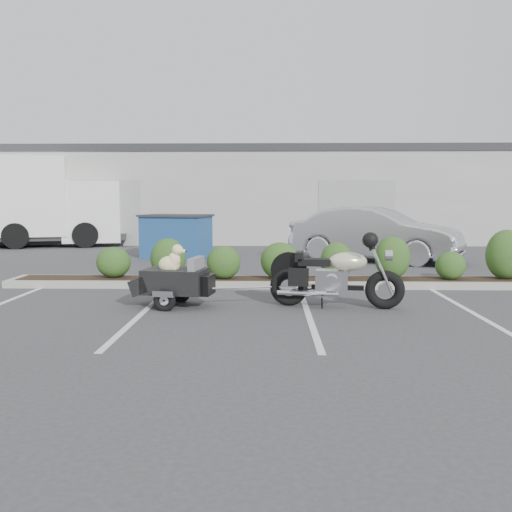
{
  "coord_description": "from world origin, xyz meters",
  "views": [
    {
      "loc": [
        0.56,
        -9.32,
        1.86
      ],
      "look_at": [
        0.31,
        1.16,
        0.75
      ],
      "focal_mm": 38.0,
      "sensor_mm": 36.0,
      "label": 1
    }
  ],
  "objects_px": {
    "sedan": "(375,234)",
    "motorcycle": "(336,277)",
    "dumpster": "(176,236)",
    "pet_trailer": "(174,280)",
    "delivery_truck": "(26,204)"
  },
  "relations": [
    {
      "from": "dumpster",
      "to": "delivery_truck",
      "type": "distance_m",
      "value": 7.67
    },
    {
      "from": "motorcycle",
      "to": "delivery_truck",
      "type": "bearing_deg",
      "value": 141.29
    },
    {
      "from": "sedan",
      "to": "motorcycle",
      "type": "bearing_deg",
      "value": -168.45
    },
    {
      "from": "sedan",
      "to": "delivery_truck",
      "type": "relative_size",
      "value": 0.63
    },
    {
      "from": "pet_trailer",
      "to": "dumpster",
      "type": "xyz_separation_m",
      "value": [
        -1.31,
        7.88,
        0.23
      ]
    },
    {
      "from": "sedan",
      "to": "pet_trailer",
      "type": "bearing_deg",
      "value": 172.99
    },
    {
      "from": "pet_trailer",
      "to": "sedan",
      "type": "distance_m",
      "value": 8.42
    },
    {
      "from": "motorcycle",
      "to": "dumpster",
      "type": "bearing_deg",
      "value": 126.55
    },
    {
      "from": "sedan",
      "to": "delivery_truck",
      "type": "bearing_deg",
      "value": 96.8
    },
    {
      "from": "motorcycle",
      "to": "sedan",
      "type": "bearing_deg",
      "value": 83.01
    },
    {
      "from": "motorcycle",
      "to": "pet_trailer",
      "type": "height_order",
      "value": "motorcycle"
    },
    {
      "from": "sedan",
      "to": "dumpster",
      "type": "height_order",
      "value": "sedan"
    },
    {
      "from": "sedan",
      "to": "dumpster",
      "type": "bearing_deg",
      "value": 108.72
    },
    {
      "from": "delivery_truck",
      "to": "sedan",
      "type": "bearing_deg",
      "value": -35.05
    },
    {
      "from": "dumpster",
      "to": "delivery_truck",
      "type": "height_order",
      "value": "delivery_truck"
    }
  ]
}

